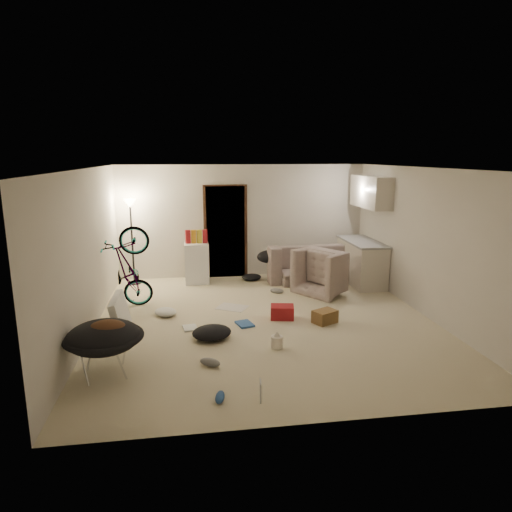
{
  "coord_description": "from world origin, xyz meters",
  "views": [
    {
      "loc": [
        -1.23,
        -7.07,
        2.7
      ],
      "look_at": [
        -0.07,
        0.6,
        0.98
      ],
      "focal_mm": 32.0,
      "sensor_mm": 36.0,
      "label": 1
    }
  ],
  "objects": [
    {
      "name": "floor_lamp",
      "position": [
        -2.4,
        2.65,
        1.31
      ],
      "size": [
        0.28,
        0.28,
        1.81
      ],
      "color": "black",
      "rests_on": "floor"
    },
    {
      "name": "juicer",
      "position": [
        -0.02,
        -1.09,
        0.1
      ],
      "size": [
        0.18,
        0.18,
        0.25
      ],
      "color": "silver",
      "rests_on": "floor"
    },
    {
      "name": "kitchen_uppers",
      "position": [
        2.56,
        2.0,
        1.95
      ],
      "size": [
        0.38,
        1.4,
        0.65
      ],
      "primitive_type": "cube",
      "color": "beige",
      "rests_on": "wall_right"
    },
    {
      "name": "armchair",
      "position": [
        1.57,
        1.49,
        0.32
      ],
      "size": [
        1.29,
        1.32,
        0.65
      ],
      "primitive_type": "imported",
      "rotation": [
        0.0,
        0.0,
        2.18
      ],
      "color": "#3B423A",
      "rests_on": "floor"
    },
    {
      "name": "drink_case_b",
      "position": [
        0.3,
        0.08,
        0.11
      ],
      "size": [
        0.43,
        0.35,
        0.22
      ],
      "primitive_type": "cube",
      "rotation": [
        0.0,
        0.0,
        -0.19
      ],
      "color": "maroon",
      "rests_on": "floor"
    },
    {
      "name": "counter_top",
      "position": [
        2.43,
        2.0,
        0.9
      ],
      "size": [
        0.64,
        1.54,
        0.04
      ],
      "primitive_type": "cube",
      "color": "gray",
      "rests_on": "kitchen_counter"
    },
    {
      "name": "tv_box",
      "position": [
        -2.3,
        -0.17,
        0.29
      ],
      "size": [
        0.23,
        0.89,
        0.59
      ],
      "primitive_type": "cube",
      "rotation": [
        0.0,
        -0.21,
        0.0
      ],
      "color": "silver",
      "rests_on": "floor"
    },
    {
      "name": "wall_front",
      "position": [
        0.0,
        -3.01,
        1.25
      ],
      "size": [
        5.5,
        0.02,
        2.5
      ],
      "primitive_type": "cube",
      "color": "beige",
      "rests_on": "floor"
    },
    {
      "name": "drink_case_a",
      "position": [
        0.95,
        -0.22,
        0.11
      ],
      "size": [
        0.45,
        0.4,
        0.21
      ],
      "primitive_type": "cube",
      "rotation": [
        0.0,
        0.0,
        0.47
      ],
      "color": "brown",
      "rests_on": "floor"
    },
    {
      "name": "newspaper",
      "position": [
        -0.48,
        0.76,
        0.0
      ],
      "size": [
        0.65,
        0.61,
        0.01
      ],
      "primitive_type": "cube",
      "rotation": [
        0.0,
        0.0,
        1.05
      ],
      "color": "beige",
      "rests_on": "floor"
    },
    {
      "name": "door_trim",
      "position": [
        -0.4,
        2.94,
        1.02
      ],
      "size": [
        0.97,
        0.04,
        2.1
      ],
      "primitive_type": "cube",
      "color": "#382013",
      "rests_on": "floor"
    },
    {
      "name": "mini_fridge",
      "position": [
        -1.06,
        2.55,
        0.43
      ],
      "size": [
        0.51,
        0.51,
        0.86
      ],
      "primitive_type": "cube",
      "rotation": [
        0.0,
        0.0,
        0.01
      ],
      "color": "white",
      "rests_on": "floor"
    },
    {
      "name": "book_white",
      "position": [
        -1.24,
        -0.16,
        0.01
      ],
      "size": [
        0.25,
        0.31,
        0.03
      ],
      "primitive_type": "cube",
      "rotation": [
        0.0,
        0.0,
        0.15
      ],
      "color": "silver",
      "rests_on": "floor"
    },
    {
      "name": "wall_right",
      "position": [
        2.76,
        0.0,
        1.25
      ],
      "size": [
        0.02,
        6.0,
        2.5
      ],
      "primitive_type": "cube",
      "color": "beige",
      "rests_on": "floor"
    },
    {
      "name": "shoe_2",
      "position": [
        -0.93,
        -2.42,
        0.05
      ],
      "size": [
        0.15,
        0.27,
        0.09
      ],
      "primitive_type": "ellipsoid",
      "rotation": [
        0.0,
        0.0,
        1.36
      ],
      "color": "#295094",
      "rests_on": "floor"
    },
    {
      "name": "clothes_lump_b",
      "position": [
        0.13,
        2.55,
        0.07
      ],
      "size": [
        0.52,
        0.48,
        0.13
      ],
      "primitive_type": "ellipsoid",
      "rotation": [
        0.0,
        0.0,
        0.26
      ],
      "color": "black",
      "rests_on": "floor"
    },
    {
      "name": "snack_box_1",
      "position": [
        -1.11,
        2.55,
        1.0
      ],
      "size": [
        0.11,
        0.08,
        0.3
      ],
      "primitive_type": "cube",
      "rotation": [
        0.0,
        0.0,
        0.12
      ],
      "color": "#C37F18",
      "rests_on": "mini_fridge"
    },
    {
      "name": "kitchen_counter",
      "position": [
        2.43,
        2.0,
        0.44
      ],
      "size": [
        0.6,
        1.5,
        0.88
      ],
      "primitive_type": "cube",
      "color": "beige",
      "rests_on": "floor"
    },
    {
      "name": "book_blue",
      "position": [
        -0.36,
        -0.13,
        0.02
      ],
      "size": [
        0.31,
        0.37,
        0.03
      ],
      "primitive_type": "cube",
      "rotation": [
        0.0,
        0.0,
        0.28
      ],
      "color": "#295094",
      "rests_on": "floor"
    },
    {
      "name": "wall_back",
      "position": [
        0.0,
        3.01,
        1.25
      ],
      "size": [
        5.5,
        0.02,
        2.5
      ],
      "primitive_type": "cube",
      "color": "beige",
      "rests_on": "floor"
    },
    {
      "name": "shoe_1",
      "position": [
        0.49,
        1.49,
        0.05
      ],
      "size": [
        0.3,
        0.21,
        0.1
      ],
      "primitive_type": "ellipsoid",
      "rotation": [
        0.0,
        0.0,
        -0.41
      ],
      "color": "slate",
      "rests_on": "floor"
    },
    {
      "name": "bicycle",
      "position": [
        -2.3,
        1.04,
        0.4
      ],
      "size": [
        1.53,
        0.67,
        0.88
      ],
      "primitive_type": "imported",
      "rotation": [
        0.0,
        -0.17,
        1.57
      ],
      "color": "black",
      "rests_on": "floor"
    },
    {
      "name": "clothes_lump_c",
      "position": [
        -1.65,
        0.52,
        0.06
      ],
      "size": [
        0.53,
        0.53,
        0.13
      ],
      "primitive_type": "ellipsoid",
      "rotation": [
        0.0,
        0.0,
        -0.84
      ],
      "color": "silver",
      "rests_on": "floor"
    },
    {
      "name": "shoe_3",
      "position": [
        -1.0,
        -1.53,
        0.05
      ],
      "size": [
        0.31,
        0.25,
        0.11
      ],
      "primitive_type": "ellipsoid",
      "rotation": [
        0.0,
        0.0,
        -0.53
      ],
      "color": "slate",
      "rests_on": "floor"
    },
    {
      "name": "wall_left",
      "position": [
        -2.76,
        0.0,
        1.25
      ],
      "size": [
        0.02,
        6.0,
        2.5
      ],
      "primitive_type": "cube",
      "color": "beige",
      "rests_on": "floor"
    },
    {
      "name": "hoodie",
      "position": [
        -2.25,
        -1.6,
        0.61
      ],
      "size": [
        0.52,
        0.45,
        0.22
      ],
      "primitive_type": "ellipsoid",
      "rotation": [
        0.0,
        0.0,
        0.1
      ],
      "color": "#4A2B19",
      "rests_on": "saucer_chair"
    },
    {
      "name": "doorway",
      "position": [
        -0.4,
        2.97,
        1.02
      ],
      "size": [
        0.85,
        0.1,
        2.04
      ],
      "primitive_type": "cube",
      "color": "black",
      "rests_on": "floor"
    },
    {
      "name": "saucer_chair",
      "position": [
        -2.3,
        -1.57,
        0.41
      ],
      "size": [
        0.98,
        0.98,
        0.69
      ],
      "color": "silver",
      "rests_on": "floor"
    },
    {
      "name": "clothes_lump_a",
      "position": [
        -0.92,
        -0.61,
        0.1
      ],
      "size": [
        0.71,
        0.65,
        0.19
      ],
      "primitive_type": "ellipsoid",
      "rotation": [
        0.0,
        0.0,
        0.26
      ],
      "color": "black",
      "rests_on": "floor"
    },
    {
      "name": "sofa",
      "position": [
        1.46,
        2.45,
        0.3
      ],
      "size": [
        2.09,
        0.9,
        0.6
      ],
      "primitive_type": "imported",
      "rotation": [
        0.0,
        0.0,
        3.19
      ],
      "color": "#3B423A",
      "rests_on": "floor"
    },
    {
      "name": "book_asset",
      "position": [
        -0.49,
        -2.55,
        0.01
      ],
      "size": [
        0.25,
        0.2,
        0.02
      ],
      "primitive_type": "imported",
      "rotation": [
        0.0,
        0.0,
        1.43
      ],
      "color": "maroon",
      "rests_on": "floor"
    },
    {
      "name": "snack_box_3",
      "position": [
        -0.87,
        2.55,
        1.0
      ],
      "size": [
        0.1,
        0.07,
        0.3
      ],
      "primitive_type": "cube",
      "rotation": [
        0.0,
        0.0,
        0.04
      ],
      "color": "maroon",
      "rests_on": "mini_fridge"
    },
    {
      "name": "sofa_drape",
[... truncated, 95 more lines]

